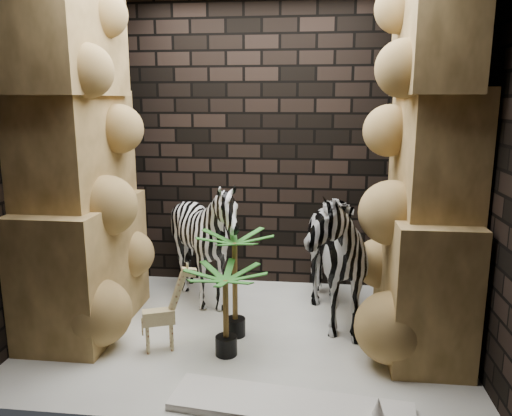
# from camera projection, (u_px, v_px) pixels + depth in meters

# --- Properties ---
(floor) EXTENTS (3.50, 3.50, 0.00)m
(floor) POSITION_uv_depth(u_px,v_px,m) (245.00, 332.00, 4.26)
(floor) COLOR white
(floor) RESTS_ON ground
(wall_back) EXTENTS (3.50, 0.00, 3.50)m
(wall_back) POSITION_uv_depth(u_px,v_px,m) (261.00, 144.00, 5.16)
(wall_back) COLOR black
(wall_back) RESTS_ON ground
(wall_front) EXTENTS (3.50, 0.00, 3.50)m
(wall_front) POSITION_uv_depth(u_px,v_px,m) (213.00, 182.00, 2.73)
(wall_front) COLOR black
(wall_front) RESTS_ON ground
(wall_left) EXTENTS (0.00, 3.00, 3.00)m
(wall_left) POSITION_uv_depth(u_px,v_px,m) (36.00, 154.00, 4.15)
(wall_left) COLOR black
(wall_left) RESTS_ON ground
(wall_right) EXTENTS (0.00, 3.00, 3.00)m
(wall_right) POSITION_uv_depth(u_px,v_px,m) (475.00, 160.00, 3.75)
(wall_right) COLOR black
(wall_right) RESTS_ON ground
(rock_pillar_left) EXTENTS (0.68, 1.30, 3.00)m
(rock_pillar_left) POSITION_uv_depth(u_px,v_px,m) (76.00, 155.00, 4.11)
(rock_pillar_left) COLOR tan
(rock_pillar_left) RESTS_ON floor
(rock_pillar_right) EXTENTS (0.58, 1.25, 3.00)m
(rock_pillar_right) POSITION_uv_depth(u_px,v_px,m) (430.00, 159.00, 3.78)
(rock_pillar_right) COLOR tan
(rock_pillar_right) RESTS_ON floor
(zebra_right) EXTENTS (0.99, 1.40, 1.49)m
(zebra_right) POSITION_uv_depth(u_px,v_px,m) (322.00, 240.00, 4.34)
(zebra_right) COLOR white
(zebra_right) RESTS_ON floor
(zebra_left) EXTENTS (1.19, 1.39, 1.14)m
(zebra_left) POSITION_uv_depth(u_px,v_px,m) (205.00, 248.00, 4.74)
(zebra_left) COLOR white
(zebra_left) RESTS_ON floor
(giraffe_toy) EXTENTS (0.39, 0.25, 0.72)m
(giraffe_toy) POSITION_uv_depth(u_px,v_px,m) (158.00, 308.00, 3.88)
(giraffe_toy) COLOR #D3BE81
(giraffe_toy) RESTS_ON floor
(palm_front) EXTENTS (0.36, 0.36, 0.91)m
(palm_front) POSITION_uv_depth(u_px,v_px,m) (235.00, 284.00, 4.12)
(palm_front) COLOR #1C721A
(palm_front) RESTS_ON floor
(palm_back) EXTENTS (0.36, 0.36, 0.71)m
(palm_back) POSITION_uv_depth(u_px,v_px,m) (226.00, 312.00, 3.82)
(palm_back) COLOR #1C721A
(palm_back) RESTS_ON floor
(surfboard) EXTENTS (1.58, 0.55, 0.05)m
(surfboard) POSITION_uv_depth(u_px,v_px,m) (290.00, 407.00, 3.19)
(surfboard) COLOR white
(surfboard) RESTS_ON floor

